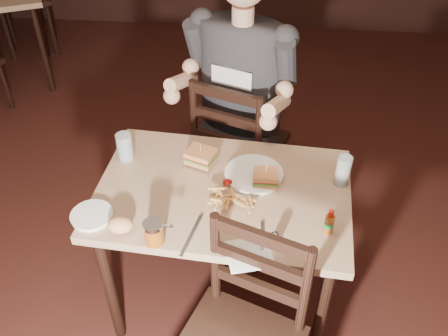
# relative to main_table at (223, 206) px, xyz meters

# --- Properties ---
(room_shell) EXTENTS (7.00, 7.00, 7.00)m
(room_shell) POSITION_rel_main_table_xyz_m (-0.01, -0.24, 0.72)
(room_shell) COLOR black
(room_shell) RESTS_ON ground
(main_table) EXTENTS (1.12, 0.79, 0.77)m
(main_table) POSITION_rel_main_table_xyz_m (0.00, 0.00, 0.00)
(main_table) COLOR tan
(main_table) RESTS_ON ground
(chair_far) EXTENTS (0.58, 0.61, 0.96)m
(chair_far) POSITION_rel_main_table_xyz_m (0.04, 0.69, -0.20)
(chair_far) COLOR black
(chair_far) RESTS_ON ground
(diner) EXTENTS (0.71, 0.64, 1.02)m
(diner) POSITION_rel_main_table_xyz_m (0.02, 0.64, 0.33)
(diner) COLOR #2E2E33
(diner) RESTS_ON chair_far
(dinner_plate) EXTENTS (0.27, 0.27, 0.01)m
(dinner_plate) POSITION_rel_main_table_xyz_m (0.13, 0.10, 0.10)
(dinner_plate) COLOR white
(dinner_plate) RESTS_ON main_table
(sandwich_left) EXTENTS (0.15, 0.14, 0.10)m
(sandwich_left) POSITION_rel_main_table_xyz_m (-0.11, 0.16, 0.16)
(sandwich_left) COLOR #DA8A53
(sandwich_left) RESTS_ON dinner_plate
(sandwich_right) EXTENTS (0.11, 0.09, 0.09)m
(sandwich_right) POSITION_rel_main_table_xyz_m (0.18, 0.04, 0.16)
(sandwich_right) COLOR #DA8A53
(sandwich_right) RESTS_ON dinner_plate
(fries_pile) EXTENTS (0.25, 0.18, 0.04)m
(fries_pile) POSITION_rel_main_table_xyz_m (0.04, -0.07, 0.13)
(fries_pile) COLOR #DA9C53
(fries_pile) RESTS_ON dinner_plate
(ketchup_dollop) EXTENTS (0.04, 0.04, 0.01)m
(ketchup_dollop) POSITION_rel_main_table_xyz_m (0.02, 0.03, 0.11)
(ketchup_dollop) COLOR maroon
(ketchup_dollop) RESTS_ON dinner_plate
(glass_left) EXTENTS (0.08, 0.08, 0.13)m
(glass_left) POSITION_rel_main_table_xyz_m (-0.45, 0.17, 0.16)
(glass_left) COLOR silver
(glass_left) RESTS_ON main_table
(glass_right) EXTENTS (0.07, 0.07, 0.14)m
(glass_right) POSITION_rel_main_table_xyz_m (0.50, 0.09, 0.17)
(glass_right) COLOR silver
(glass_right) RESTS_ON main_table
(hot_sauce) EXTENTS (0.04, 0.04, 0.12)m
(hot_sauce) POSITION_rel_main_table_xyz_m (0.42, -0.20, 0.15)
(hot_sauce) COLOR brown
(hot_sauce) RESTS_ON main_table
(salt_shaker) EXTENTS (0.04, 0.04, 0.06)m
(salt_shaker) POSITION_rel_main_table_xyz_m (0.22, -0.28, 0.13)
(salt_shaker) COLOR white
(salt_shaker) RESTS_ON main_table
(syrup_dispenser) EXTENTS (0.08, 0.08, 0.10)m
(syrup_dispenser) POSITION_rel_main_table_xyz_m (-0.23, -0.30, 0.14)
(syrup_dispenser) COLOR brown
(syrup_dispenser) RESTS_ON main_table
(napkin) EXTENTS (0.20, 0.19, 0.00)m
(napkin) POSITION_rel_main_table_xyz_m (0.13, -0.34, 0.10)
(napkin) COLOR white
(napkin) RESTS_ON main_table
(knife) EXTENTS (0.06, 0.22, 0.01)m
(knife) POSITION_rel_main_table_xyz_m (-0.10, -0.26, 0.10)
(knife) COLOR silver
(knife) RESTS_ON napkin
(fork) EXTENTS (0.01, 0.15, 0.00)m
(fork) POSITION_rel_main_table_xyz_m (0.17, -0.25, 0.10)
(fork) COLOR silver
(fork) RESTS_ON napkin
(side_plate) EXTENTS (0.18, 0.18, 0.01)m
(side_plate) POSITION_rel_main_table_xyz_m (-0.51, -0.20, 0.10)
(side_plate) COLOR white
(side_plate) RESTS_ON main_table
(bread_roll) EXTENTS (0.11, 0.09, 0.06)m
(bread_roll) POSITION_rel_main_table_xyz_m (-0.37, -0.27, 0.14)
(bread_roll) COLOR tan
(bread_roll) RESTS_ON side_plate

